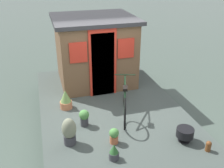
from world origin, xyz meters
TOP-DOWN VIEW (x-y plane):
  - ground_plane at (0.00, 0.00)m, footprint 60.00×60.00m
  - houseboat_deck at (0.00, 0.00)m, footprint 5.40×3.39m
  - houseboat_cabin at (1.59, 0.00)m, footprint 2.07×2.26m
  - bicycle at (-0.46, -0.23)m, footprint 1.70×0.69m
  - potted_plant_fern at (-1.86, 0.45)m, footprint 0.19×0.19m
  - potted_plant_geranium at (-1.20, 1.16)m, footprint 0.28×0.28m
  - potted_plant_basil at (-1.42, 0.31)m, footprint 0.20×0.20m
  - potted_plant_lavender at (-0.66, 0.77)m, footprint 0.22×0.22m
  - potted_plant_sage at (0.20, 1.06)m, footprint 0.30×0.30m
  - charcoal_grill at (-1.75, -1.07)m, footprint 0.35×0.35m
  - mooring_bollard at (-2.15, -1.35)m, footprint 0.11×0.11m

SIDE VIEW (x-z plane):
  - ground_plane at x=0.00m, z-range 0.00..0.00m
  - houseboat_deck at x=0.00m, z-range 0.00..0.51m
  - mooring_bollard at x=-2.15m, z-range 0.52..0.74m
  - potted_plant_fern at x=-1.86m, z-range 0.50..0.83m
  - potted_plant_basil at x=-1.42m, z-range 0.52..0.85m
  - charcoal_grill at x=-1.75m, z-range 0.56..0.85m
  - potted_plant_lavender at x=-0.66m, z-range 0.53..0.92m
  - potted_plant_sage at x=0.20m, z-range 0.50..0.99m
  - potted_plant_geranium at x=-1.20m, z-range 0.52..1.10m
  - bicycle at x=-0.46m, z-range 0.48..1.31m
  - houseboat_cabin at x=1.59m, z-range 0.52..2.44m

